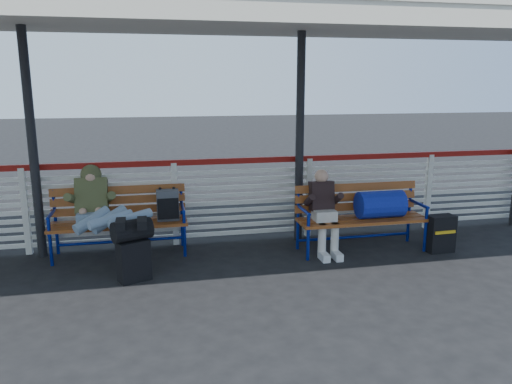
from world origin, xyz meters
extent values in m
plane|color=black|center=(0.00, 0.00, 0.00)|extent=(60.00, 60.00, 0.00)
cube|color=silver|center=(0.00, 1.90, 0.60)|extent=(12.00, 0.04, 1.04)
cube|color=maroon|center=(0.00, 1.90, 1.20)|extent=(12.00, 0.06, 0.08)
cube|color=silver|center=(0.00, 0.90, 3.08)|extent=(12.60, 3.60, 0.16)
cube|color=silver|center=(0.00, -0.85, 2.95)|extent=(12.60, 0.06, 0.30)
cylinder|color=black|center=(-1.80, 1.75, 1.50)|extent=(0.12, 0.12, 3.00)
cylinder|color=black|center=(1.80, 1.75, 1.50)|extent=(0.12, 0.12, 3.00)
cube|color=black|center=(-0.56, 0.63, 0.25)|extent=(0.42, 0.34, 0.50)
cylinder|color=black|center=(-0.56, 0.63, 0.62)|extent=(0.51, 0.41, 0.25)
cube|color=#A2451F|center=(-0.76, 1.55, 0.45)|extent=(1.80, 0.50, 0.04)
cube|color=#A2451F|center=(-0.76, 1.81, 0.72)|extent=(1.80, 0.10, 0.40)
cylinder|color=navy|center=(-1.61, 1.35, 0.23)|extent=(0.04, 0.04, 0.45)
cylinder|color=navy|center=(0.09, 1.35, 0.23)|extent=(0.04, 0.04, 0.45)
cylinder|color=navy|center=(-1.61, 1.82, 0.45)|extent=(0.04, 0.04, 0.90)
cylinder|color=navy|center=(0.09, 1.82, 0.45)|extent=(0.04, 0.04, 0.90)
cube|color=#52565A|center=(-0.11, 1.55, 0.68)|extent=(0.29, 0.18, 0.41)
cube|color=#A2451F|center=(2.52, 1.06, 0.45)|extent=(1.80, 0.50, 0.04)
cube|color=#A2451F|center=(2.52, 1.32, 0.72)|extent=(1.80, 0.10, 0.40)
cylinder|color=navy|center=(1.67, 0.86, 0.23)|extent=(0.04, 0.04, 0.45)
cylinder|color=navy|center=(3.37, 0.86, 0.23)|extent=(0.04, 0.04, 0.45)
cylinder|color=navy|center=(1.67, 1.33, 0.45)|extent=(0.04, 0.04, 0.90)
cylinder|color=navy|center=(3.37, 1.33, 0.45)|extent=(0.04, 0.04, 0.90)
cylinder|color=navy|center=(2.77, 1.06, 0.66)|extent=(0.64, 0.38, 0.38)
cube|color=#8399B1|center=(-1.11, 1.55, 0.54)|extent=(0.36, 0.26, 0.18)
cube|color=#4C542C|center=(-1.11, 1.75, 0.80)|extent=(0.42, 0.38, 0.53)
sphere|color=#4C542C|center=(-1.11, 1.85, 1.08)|extent=(0.28, 0.28, 0.28)
sphere|color=tan|center=(-1.11, 1.81, 1.07)|extent=(0.21, 0.21, 0.21)
cube|color=black|center=(-0.68, 0.57, 0.72)|extent=(0.11, 0.27, 0.10)
cube|color=black|center=(-0.44, 0.57, 0.72)|extent=(0.11, 0.27, 0.10)
cube|color=beige|center=(1.97, 1.09, 0.53)|extent=(0.30, 0.24, 0.16)
cube|color=black|center=(1.97, 1.23, 0.78)|extent=(0.32, 0.23, 0.42)
sphere|color=tan|center=(1.97, 1.25, 1.05)|extent=(0.19, 0.19, 0.19)
cylinder|color=beige|center=(1.88, 0.91, 0.24)|extent=(0.11, 0.11, 0.46)
cylinder|color=beige|center=(2.06, 0.91, 0.24)|extent=(0.11, 0.11, 0.46)
cube|color=silver|center=(1.88, 0.81, 0.05)|extent=(0.10, 0.24, 0.10)
cube|color=silver|center=(2.06, 0.81, 0.05)|extent=(0.10, 0.24, 0.10)
cube|color=black|center=(3.57, 0.81, 0.26)|extent=(0.38, 0.23, 0.52)
cube|color=gold|center=(3.57, 0.69, 0.31)|extent=(0.31, 0.04, 0.04)
camera|label=1|loc=(-0.32, -5.13, 2.31)|focal=35.00mm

